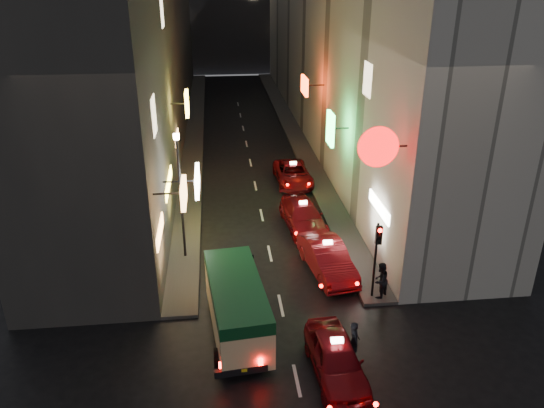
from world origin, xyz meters
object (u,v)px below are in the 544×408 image
object	(u,v)px
minibus	(237,302)
pedestrian_crossing	(354,339)
taxi_near	(336,356)
traffic_light	(377,246)
lamp_post	(180,189)

from	to	relation	value
minibus	pedestrian_crossing	world-z (taller)	minibus
minibus	taxi_near	distance (m)	4.33
taxi_near	traffic_light	size ratio (longest dim) A/B	1.51
minibus	traffic_light	distance (m)	6.27
minibus	lamp_post	bearing A→B (deg)	110.25
pedestrian_crossing	lamp_post	distance (m)	10.73
pedestrian_crossing	traffic_light	distance (m)	4.37
minibus	pedestrian_crossing	xyz separation A→B (m)	(4.16, -1.96, -0.56)
pedestrian_crossing	taxi_near	bearing A→B (deg)	137.78
traffic_light	lamp_post	xyz separation A→B (m)	(-8.20, 4.53, 1.04)
pedestrian_crossing	traffic_light	size ratio (longest dim) A/B	0.53
pedestrian_crossing	lamp_post	world-z (taller)	lamp_post
lamp_post	pedestrian_crossing	bearing A→B (deg)	-51.63
taxi_near	lamp_post	xyz separation A→B (m)	(-5.60, 8.85, 2.90)
taxi_near	lamp_post	world-z (taller)	lamp_post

